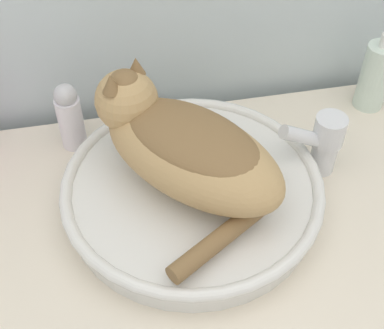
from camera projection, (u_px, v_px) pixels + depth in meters
sink_basin at (190, 191)px, 0.86m from camera, size 0.42×0.42×0.06m
cat at (181, 145)px, 0.80m from camera, size 0.32×0.36×0.16m
faucet at (323, 141)px, 0.89m from camera, size 0.12×0.05×0.12m
soap_pump_bottle at (376, 75)px, 1.01m from camera, size 0.06×0.06×0.17m
deodorant_stick at (70, 116)px, 0.94m from camera, size 0.04×0.04×0.13m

